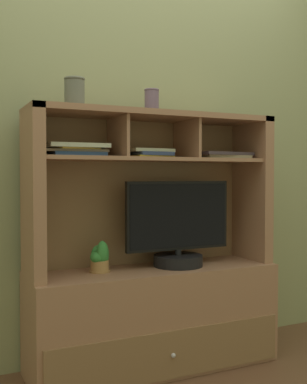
% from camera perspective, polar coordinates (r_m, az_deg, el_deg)
% --- Properties ---
extents(floor_plane, '(6.00, 6.00, 0.02)m').
position_cam_1_polar(floor_plane, '(2.76, 0.00, -20.49)').
color(floor_plane, brown).
rests_on(floor_plane, ground).
extents(back_wall, '(6.00, 0.02, 2.80)m').
position_cam_1_polar(back_wall, '(2.80, -2.18, 9.27)').
color(back_wall, '#909767').
rests_on(back_wall, ground).
extents(media_console, '(1.35, 0.46, 1.38)m').
position_cam_1_polar(media_console, '(2.63, -0.06, -11.65)').
color(media_console, '#9D6E50').
rests_on(media_console, ground).
extents(tv_monitor, '(0.62, 0.27, 0.47)m').
position_cam_1_polar(tv_monitor, '(2.62, 3.00, -4.85)').
color(tv_monitor, black).
rests_on(tv_monitor, media_console).
extents(potted_orchid, '(0.11, 0.11, 0.17)m').
position_cam_1_polar(potted_orchid, '(2.49, -6.46, -7.93)').
color(potted_orchid, '#A97C47').
rests_on(potted_orchid, media_console).
extents(magazine_stack_left, '(0.33, 0.24, 0.06)m').
position_cam_1_polar(magazine_stack_left, '(2.43, -9.38, 5.04)').
color(magazine_stack_left, navy).
rests_on(magazine_stack_left, media_console).
extents(magazine_stack_centre, '(0.35, 0.21, 0.04)m').
position_cam_1_polar(magazine_stack_centre, '(2.74, 8.35, 4.40)').
color(magazine_stack_centre, gray).
rests_on(magazine_stack_centre, media_console).
extents(magazine_stack_right, '(0.25, 0.20, 0.05)m').
position_cam_1_polar(magazine_stack_right, '(2.55, -0.42, 4.71)').
color(magazine_stack_right, gold).
rests_on(magazine_stack_right, media_console).
extents(ceramic_vase, '(0.10, 0.10, 0.15)m').
position_cam_1_polar(ceramic_vase, '(2.42, -9.52, 11.77)').
color(ceramic_vase, '#5E6052').
rests_on(ceramic_vase, media_console).
extents(accent_vase, '(0.08, 0.08, 0.13)m').
position_cam_1_polar(accent_vase, '(2.60, -0.22, 10.91)').
color(accent_vase, '#614F63').
rests_on(accent_vase, media_console).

